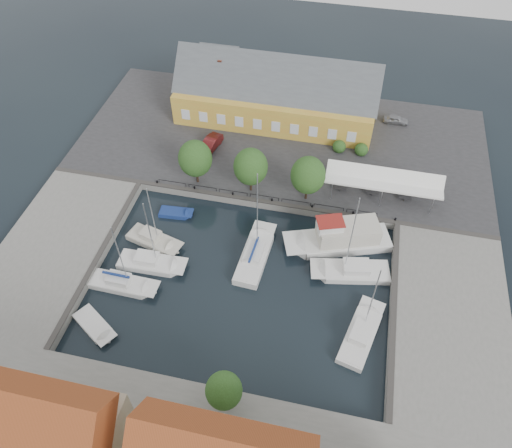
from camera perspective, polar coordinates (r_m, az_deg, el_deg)
The scene contains 19 objects.
ground at distance 55.93m, azimuth -1.34°, elevation -5.48°, with size 140.00×140.00×0.00m, color black.
north_quay at distance 71.44m, azimuth 3.01°, elevation 9.35°, with size 56.00×26.00×1.00m, color #2D2D30.
west_quay at distance 61.80m, azimuth -22.09°, elevation -2.70°, with size 12.00×24.00×1.00m, color slate.
east_quay at distance 55.37m, azimuth 21.24°, elevation -10.39°, with size 12.00×24.00×1.00m, color slate.
quay_edge_fittings at distance 58.00m, azimuth -0.25°, elevation -1.19°, with size 56.00×24.72×0.40m.
warehouse at distance 73.79m, azimuth 1.87°, elevation 14.55°, with size 28.56×14.00×9.55m.
tent_canopy at distance 62.60m, azimuth 14.40°, elevation 4.91°, with size 14.00×4.00×2.83m.
quay_trees at distance 60.63m, azimuth -0.62°, elevation 6.56°, with size 18.20×4.20×6.30m.
car_silver at distance 76.43m, azimuth 15.71°, elevation 11.43°, with size 1.44×3.58×1.22m, color #95979C.
car_red at distance 69.15m, azimuth -5.26°, elevation 9.06°, with size 1.67×4.78×1.57m, color #561314.
center_sailboat at distance 56.84m, azimuth -0.12°, elevation -3.67°, with size 3.25×9.42×12.67m.
trawler at distance 58.49m, azimuth 9.76°, elevation -1.65°, with size 12.83×7.54×5.00m.
east_boat_a at distance 56.59m, azimuth 10.90°, elevation -5.41°, with size 9.13×4.49×12.38m.
east_boat_c at distance 52.33m, azimuth 11.88°, elevation -12.31°, with size 4.47×8.59×10.64m.
west_boat_b at distance 59.61m, azimuth -11.60°, elevation -1.91°, with size 7.19×4.11×9.63m.
west_boat_c at distance 57.49m, azimuth -11.93°, elevation -4.48°, with size 7.95×2.76×10.68m.
west_boat_d at distance 56.44m, azimuth -14.96°, elevation -6.72°, with size 7.78×2.49×10.41m.
launch_sw at distance 54.51m, azimuth -17.95°, elevation -11.05°, with size 5.60×4.56×0.98m.
launch_nw at distance 62.37m, azimuth -9.17°, elevation 1.17°, with size 4.32×1.97×0.88m.
Camera 1 is at (8.56, -32.41, 44.78)m, focal length 35.00 mm.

